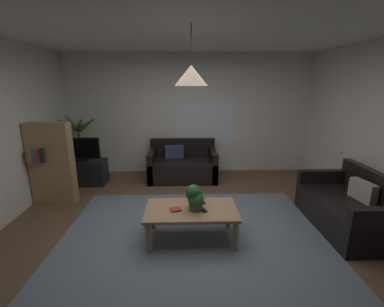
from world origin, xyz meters
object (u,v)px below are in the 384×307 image
object	(u,v)px
coffee_table	(191,213)
tv_stand	(84,172)
remote_on_table_1	(200,204)
remote_on_table_0	(203,209)
potted_plant_on_table	(195,197)
couch_under_window	(183,166)
potted_palm_corner	(80,145)
tv	(81,149)
pendant_lamp	(191,75)
book_on_table_0	(176,209)
couch_right_side	(349,210)
bookshelf_corner	(51,163)

from	to	relation	value
coffee_table	tv_stand	world-z (taller)	tv_stand
remote_on_table_1	remote_on_table_0	bearing A→B (deg)	-26.53
potted_plant_on_table	couch_under_window	bearing A→B (deg)	94.03
coffee_table	potted_palm_corner	xyz separation A→B (m)	(-2.35, 2.52, 0.33)
couch_under_window	tv	world-z (taller)	tv
tv	potted_palm_corner	xyz separation A→B (m)	(-0.20, 0.48, -0.04)
remote_on_table_1	couch_under_window	bearing A→B (deg)	150.40
couch_under_window	pendant_lamp	distance (m)	2.96
remote_on_table_0	tv	bearing A→B (deg)	115.04
pendant_lamp	remote_on_table_0	bearing A→B (deg)	-16.57
book_on_table_0	potted_palm_corner	bearing A→B (deg)	130.01
remote_on_table_0	pendant_lamp	world-z (taller)	pendant_lamp
couch_right_side	tv	xyz separation A→B (m)	(-4.42, 1.81, 0.47)
potted_plant_on_table	pendant_lamp	distance (m)	1.48
potted_plant_on_table	bookshelf_corner	world-z (taller)	bookshelf_corner
book_on_table_0	tv	size ratio (longest dim) A/B	0.18
book_on_table_0	bookshelf_corner	xyz separation A→B (m)	(-2.14, 1.26, 0.25)
potted_palm_corner	tv_stand	bearing A→B (deg)	-66.58
potted_plant_on_table	tv_stand	bearing A→B (deg)	136.22
remote_on_table_1	potted_palm_corner	size ratio (longest dim) A/B	0.11
book_on_table_0	remote_on_table_0	xyz separation A→B (m)	(0.35, -0.01, 0.00)
book_on_table_0	bookshelf_corner	distance (m)	2.49
tv_stand	potted_palm_corner	world-z (taller)	potted_palm_corner
couch_under_window	tv	xyz separation A→B (m)	(-2.03, -0.28, 0.47)
potted_palm_corner	book_on_table_0	bearing A→B (deg)	-49.99
remote_on_table_0	pendant_lamp	bearing A→B (deg)	140.74
coffee_table	remote_on_table_0	size ratio (longest dim) A/B	7.44
couch_right_side	tv	distance (m)	4.80
couch_under_window	potted_palm_corner	xyz separation A→B (m)	(-2.23, 0.20, 0.43)
remote_on_table_0	tv	world-z (taller)	tv
book_on_table_0	potted_palm_corner	world-z (taller)	potted_palm_corner
remote_on_table_0	tv_stand	bearing A→B (deg)	114.75
couch_under_window	book_on_table_0	size ratio (longest dim) A/B	10.57
tv_stand	bookshelf_corner	xyz separation A→B (m)	(-0.19, -0.84, 0.46)
remote_on_table_0	potted_plant_on_table	size ratio (longest dim) A/B	0.46
book_on_table_0	bookshelf_corner	world-z (taller)	bookshelf_corner
couch_right_side	potted_palm_corner	world-z (taller)	potted_palm_corner
couch_right_side	remote_on_table_1	xyz separation A→B (m)	(-2.14, -0.12, 0.18)
coffee_table	book_on_table_0	distance (m)	0.22
bookshelf_corner	pendant_lamp	size ratio (longest dim) A/B	2.12
remote_on_table_1	pendant_lamp	bearing A→B (deg)	-81.65
pendant_lamp	tv_stand	bearing A→B (deg)	136.17
tv_stand	pendant_lamp	bearing A→B (deg)	-43.83
bookshelf_corner	book_on_table_0	bearing A→B (deg)	-30.49
remote_on_table_0	bookshelf_corner	size ratio (longest dim) A/B	0.11
potted_palm_corner	remote_on_table_0	bearing A→B (deg)	-45.81
tv	pendant_lamp	size ratio (longest dim) A/B	1.14
tv	potted_palm_corner	distance (m)	0.52
couch_right_side	remote_on_table_1	world-z (taller)	couch_right_side
couch_right_side	pendant_lamp	xyz separation A→B (m)	(-2.26, -0.23, 1.83)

